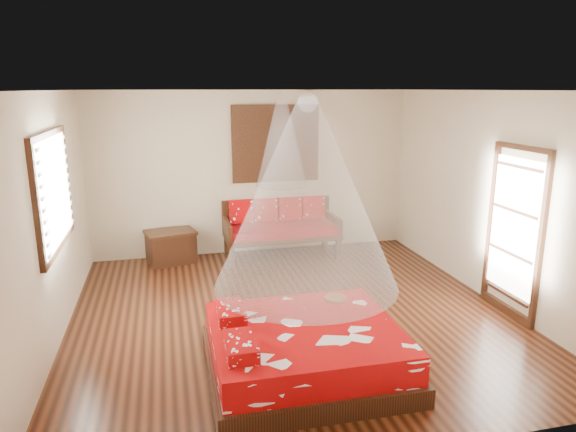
# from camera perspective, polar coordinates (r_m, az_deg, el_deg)

# --- Properties ---
(room) EXTENTS (5.54, 5.54, 2.84)m
(room) POSITION_cam_1_polar(r_m,az_deg,el_deg) (6.28, 0.41, 0.90)
(room) COLOR black
(room) RESTS_ON ground
(bed) EXTENTS (1.96, 1.78, 0.63)m
(bed) POSITION_cam_1_polar(r_m,az_deg,el_deg) (5.37, 1.77, -14.64)
(bed) COLOR black
(bed) RESTS_ON floor
(daybed) EXTENTS (1.93, 0.86, 0.97)m
(daybed) POSITION_cam_1_polar(r_m,az_deg,el_deg) (8.83, -0.87, -1.10)
(daybed) COLOR black
(daybed) RESTS_ON floor
(storage_chest) EXTENTS (0.89, 0.74, 0.54)m
(storage_chest) POSITION_cam_1_polar(r_m,az_deg,el_deg) (8.76, -12.88, -3.29)
(storage_chest) COLOR black
(storage_chest) RESTS_ON floor
(shutter_panel) EXTENTS (1.52, 0.06, 1.32)m
(shutter_panel) POSITION_cam_1_polar(r_m,az_deg,el_deg) (8.90, -1.38, 8.04)
(shutter_panel) COLOR black
(shutter_panel) RESTS_ON wall_back
(window_left) EXTENTS (0.10, 1.74, 1.34)m
(window_left) POSITION_cam_1_polar(r_m,az_deg,el_deg) (6.36, -24.53, 2.55)
(window_left) COLOR black
(window_left) RESTS_ON wall_left
(glazed_door) EXTENTS (0.08, 1.02, 2.16)m
(glazed_door) POSITION_cam_1_polar(r_m,az_deg,el_deg) (7.00, 23.80, -1.72)
(glazed_door) COLOR black
(glazed_door) RESTS_ON floor
(wine_tray) EXTENTS (0.25, 0.25, 0.20)m
(wine_tray) POSITION_cam_1_polar(r_m,az_deg,el_deg) (5.89, 5.30, -8.72)
(wine_tray) COLOR brown
(wine_tray) RESTS_ON bed
(mosquito_net_main) EXTENTS (1.79, 1.79, 1.80)m
(mosquito_net_main) POSITION_cam_1_polar(r_m,az_deg,el_deg) (4.82, 2.09, 2.34)
(mosquito_net_main) COLOR white
(mosquito_net_main) RESTS_ON ceiling
(mosquito_net_daybed) EXTENTS (0.85, 0.85, 1.50)m
(mosquito_net_daybed) POSITION_cam_1_polar(r_m,az_deg,el_deg) (8.43, -0.70, 8.40)
(mosquito_net_daybed) COLOR white
(mosquito_net_daybed) RESTS_ON ceiling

